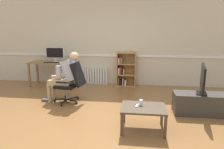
# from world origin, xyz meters

# --- Properties ---
(ground_plane) EXTENTS (18.00, 18.00, 0.00)m
(ground_plane) POSITION_xyz_m (0.00, 0.00, 0.00)
(ground_plane) COLOR brown
(back_wall) EXTENTS (12.00, 0.13, 2.70)m
(back_wall) POSITION_xyz_m (0.00, 2.65, 1.35)
(back_wall) COLOR beige
(back_wall) RESTS_ON ground_plane
(computer_desk) EXTENTS (1.36, 0.60, 0.76)m
(computer_desk) POSITION_xyz_m (-1.89, 2.15, 0.65)
(computer_desk) COLOR olive
(computer_desk) RESTS_ON ground_plane
(imac_monitor) EXTENTS (0.58, 0.14, 0.44)m
(imac_monitor) POSITION_xyz_m (-1.82, 2.23, 1.01)
(imac_monitor) COLOR silver
(imac_monitor) RESTS_ON computer_desk
(keyboard) EXTENTS (0.44, 0.12, 0.02)m
(keyboard) POSITION_xyz_m (-1.86, 2.01, 0.77)
(keyboard) COLOR black
(keyboard) RESTS_ON computer_desk
(computer_mouse) EXTENTS (0.06, 0.10, 0.03)m
(computer_mouse) POSITION_xyz_m (-1.56, 2.03, 0.77)
(computer_mouse) COLOR white
(computer_mouse) RESTS_ON computer_desk
(bookshelf) EXTENTS (0.59, 0.29, 1.08)m
(bookshelf) POSITION_xyz_m (0.35, 2.44, 0.51)
(bookshelf) COLOR #AD7F4C
(bookshelf) RESTS_ON ground_plane
(radiator) EXTENTS (0.83, 0.08, 0.53)m
(radiator) POSITION_xyz_m (-0.64, 2.54, 0.27)
(radiator) COLOR white
(radiator) RESTS_ON ground_plane
(office_chair) EXTENTS (0.78, 0.62, 0.99)m
(office_chair) POSITION_xyz_m (-0.81, 0.75, 0.53)
(office_chair) COLOR black
(office_chair) RESTS_ON ground_plane
(person_seated) EXTENTS (0.97, 0.42, 1.23)m
(person_seated) POSITION_xyz_m (-0.98, 0.77, 0.65)
(person_seated) COLOR tan
(person_seated) RESTS_ON ground_plane
(tv_stand) EXTENTS (1.09, 0.44, 0.44)m
(tv_stand) POSITION_xyz_m (2.07, 0.42, 0.22)
(tv_stand) COLOR #3D3833
(tv_stand) RESTS_ON ground_plane
(tv_screen) EXTENTS (0.27, 0.84, 0.59)m
(tv_screen) POSITION_xyz_m (2.07, 0.42, 0.75)
(tv_screen) COLOR black
(tv_screen) RESTS_ON tv_stand
(coffee_table) EXTENTS (0.77, 0.59, 0.42)m
(coffee_table) POSITION_xyz_m (0.87, -0.43, 0.37)
(coffee_table) COLOR #4C3D2D
(coffee_table) RESTS_ON ground_plane
(drinking_glass) EXTENTS (0.07, 0.07, 0.10)m
(drinking_glass) POSITION_xyz_m (0.83, -0.36, 0.47)
(drinking_glass) COLOR silver
(drinking_glass) RESTS_ON coffee_table
(spare_remote) EXTENTS (0.07, 0.15, 0.02)m
(spare_remote) POSITION_xyz_m (0.76, -0.41, 0.43)
(spare_remote) COLOR white
(spare_remote) RESTS_ON coffee_table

